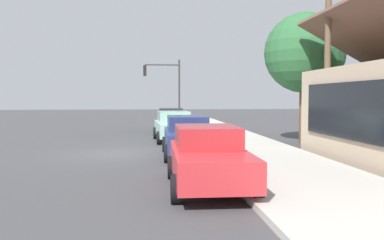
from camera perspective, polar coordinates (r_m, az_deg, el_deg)
ground_plane at (r=17.06m, az=-10.52°, el=-4.74°), size 120.00×120.00×0.00m
sidewalk_curb at (r=17.52m, az=8.11°, el=-4.24°), size 60.00×4.20×0.16m
car_charcoal at (r=27.40m, az=-2.98°, el=0.04°), size 4.85×2.16×1.59m
car_seafoam at (r=21.55m, az=-2.56°, el=-0.84°), size 4.51×2.22×1.59m
car_navy at (r=16.07m, az=-0.60°, el=-2.25°), size 4.58×2.02×1.59m
car_cherry at (r=10.48m, az=2.33°, el=-5.22°), size 4.46×2.12×1.59m
shade_tree at (r=21.44m, az=15.65°, el=9.09°), size 4.06×4.06×6.63m
traffic_light_main at (r=30.74m, az=-3.80°, el=5.38°), size 0.37×2.79×5.20m
utility_pole_wooden at (r=16.57m, az=18.66°, el=8.53°), size 1.80×0.24×7.50m
fire_hydrant_red at (r=12.76m, az=7.00°, el=-5.15°), size 0.22×0.22×0.71m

